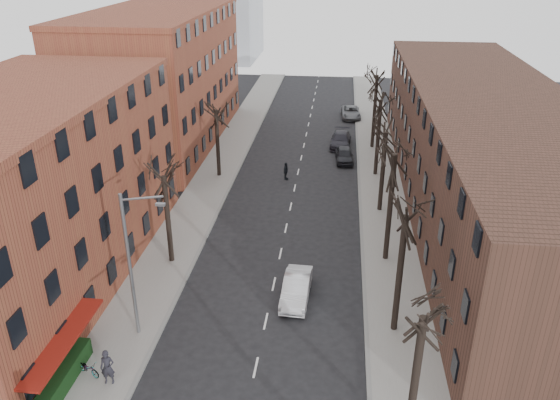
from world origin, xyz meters
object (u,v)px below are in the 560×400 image
(parked_car_near, at_px, (344,155))
(bicycle, at_px, (88,368))
(parked_car_mid, at_px, (341,140))
(silver_sedan, at_px, (296,288))
(pedestrian_a, at_px, (107,367))

(parked_car_near, xyz_separation_m, bicycle, (-13.14, -33.04, -0.18))
(parked_car_near, bearing_deg, parked_car_mid, 91.21)
(parked_car_near, distance_m, bicycle, 35.56)
(silver_sedan, height_order, parked_car_near, silver_sedan)
(parked_car_mid, xyz_separation_m, bicycle, (-12.71, -37.80, -0.20))
(silver_sedan, xyz_separation_m, parked_car_near, (2.92, 24.87, -0.04))
(pedestrian_a, relative_size, bicycle, 1.28)
(silver_sedan, distance_m, bicycle, 13.09)
(silver_sedan, height_order, bicycle, silver_sedan)
(pedestrian_a, bearing_deg, parked_car_mid, 65.21)
(parked_car_mid, relative_size, pedestrian_a, 2.64)
(pedestrian_a, xyz_separation_m, bicycle, (-1.32, 0.45, -0.58))
(bicycle, bearing_deg, parked_car_mid, 5.49)
(parked_car_near, bearing_deg, bicycle, -115.74)
(parked_car_near, distance_m, parked_car_mid, 4.78)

